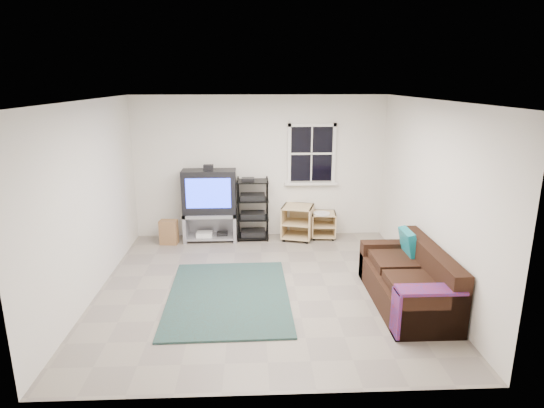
{
  "coord_description": "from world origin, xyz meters",
  "views": [
    {
      "loc": [
        -0.14,
        -5.93,
        2.85
      ],
      "look_at": [
        0.14,
        0.4,
        1.12
      ],
      "focal_mm": 30.0,
      "sensor_mm": 36.0,
      "label": 1
    }
  ],
  "objects_px": {
    "side_table_right": "(323,223)",
    "av_rack": "(253,213)",
    "sofa": "(410,282)",
    "side_table_left": "(298,221)",
    "tv_unit": "(210,199)"
  },
  "relations": [
    {
      "from": "av_rack",
      "to": "side_table_right",
      "type": "distance_m",
      "value": 1.32
    },
    {
      "from": "tv_unit",
      "to": "sofa",
      "type": "bearing_deg",
      "value": -42.86
    },
    {
      "from": "side_table_right",
      "to": "sofa",
      "type": "relative_size",
      "value": 0.27
    },
    {
      "from": "tv_unit",
      "to": "av_rack",
      "type": "xyz_separation_m",
      "value": [
        0.78,
        0.03,
        -0.28
      ]
    },
    {
      "from": "av_rack",
      "to": "side_table_left",
      "type": "distance_m",
      "value": 0.85
    },
    {
      "from": "tv_unit",
      "to": "av_rack",
      "type": "relative_size",
      "value": 1.23
    },
    {
      "from": "side_table_left",
      "to": "sofa",
      "type": "bearing_deg",
      "value": -65.4
    },
    {
      "from": "tv_unit",
      "to": "side_table_right",
      "type": "relative_size",
      "value": 2.79
    },
    {
      "from": "side_table_right",
      "to": "av_rack",
      "type": "bearing_deg",
      "value": -179.48
    },
    {
      "from": "side_table_right",
      "to": "sofa",
      "type": "xyz_separation_m",
      "value": [
        0.73,
        -2.65,
        0.02
      ]
    },
    {
      "from": "tv_unit",
      "to": "side_table_left",
      "type": "bearing_deg",
      "value": 0.55
    },
    {
      "from": "av_rack",
      "to": "sofa",
      "type": "distance_m",
      "value": 3.34
    },
    {
      "from": "av_rack",
      "to": "sofa",
      "type": "relative_size",
      "value": 0.62
    },
    {
      "from": "side_table_right",
      "to": "tv_unit",
      "type": "bearing_deg",
      "value": -178.74
    },
    {
      "from": "side_table_right",
      "to": "sofa",
      "type": "height_order",
      "value": "sofa"
    }
  ]
}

